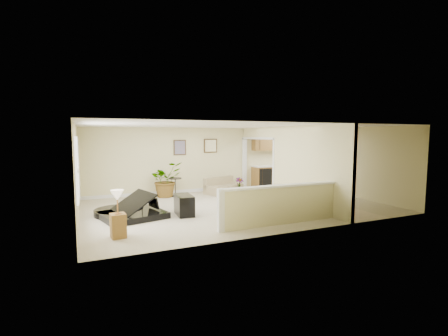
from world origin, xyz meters
name	(u,v)px	position (x,y,z in m)	size (l,w,h in m)	color
floor	(236,206)	(0.00, 0.00, 0.00)	(9.00, 9.00, 0.00)	beige
back_wall	(203,160)	(0.00, 3.00, 1.25)	(9.00, 0.04, 2.50)	beige
front_wall	(294,178)	(0.00, -3.00, 1.25)	(9.00, 0.04, 2.50)	beige
left_wall	(77,173)	(-4.50, 0.00, 1.25)	(0.04, 6.00, 2.50)	beige
right_wall	(347,162)	(4.50, 0.00, 1.25)	(0.04, 6.00, 2.50)	beige
ceiling	(236,126)	(0.00, 0.00, 2.50)	(9.00, 6.00, 0.04)	silver
kitchen_vinyl	(317,198)	(3.15, 0.00, 0.00)	(2.70, 6.00, 0.01)	tan
interior_partition	(281,165)	(1.80, 0.25, 1.22)	(0.18, 5.99, 2.50)	beige
pony_half_wall	(279,204)	(0.08, -2.30, 0.52)	(3.42, 0.22, 1.00)	beige
left_window	(77,167)	(-4.49, -0.50, 1.45)	(0.05, 2.15, 1.45)	white
wall_art_left	(180,147)	(-0.95, 2.97, 1.75)	(0.48, 0.04, 0.58)	#3E2D16
wall_mirror	(210,146)	(0.30, 2.97, 1.80)	(0.55, 0.04, 0.55)	#3E2D16
kitchen_cabinets	(276,167)	(3.19, 2.73, 0.87)	(2.36, 0.65, 2.33)	brown
piano	(130,194)	(-3.22, -0.05, 0.62)	(2.10, 2.11, 1.49)	black
piano_bench	(184,205)	(-1.81, -0.43, 0.28)	(0.43, 0.84, 0.56)	black
loveseat	(223,185)	(0.54, 2.27, 0.30)	(1.60, 1.16, 0.79)	#95835F
accent_table	(175,185)	(-1.31, 2.37, 0.43)	(0.46, 0.46, 0.67)	black
palm_plant	(166,180)	(-1.65, 2.43, 0.62)	(1.42, 1.34, 1.25)	black
small_plant	(239,187)	(1.11, 2.02, 0.25)	(0.34, 0.34, 0.60)	black
lamp_stand	(118,218)	(-3.70, -1.81, 0.44)	(0.33, 0.33, 1.04)	brown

